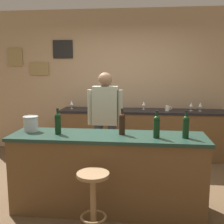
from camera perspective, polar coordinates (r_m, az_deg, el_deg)
The scene contains 17 objects.
ground_plane at distance 3.93m, azimuth -0.09°, elevation -16.39°, with size 10.00×10.00×0.00m, color brown.
back_wall at distance 5.57m, azimuth 2.15°, elevation 6.20°, with size 6.00×0.09×2.80m.
bar_counter at distance 3.38m, azimuth -0.88°, elevation -12.26°, with size 2.27×0.60×0.92m.
side_counter at distance 5.32m, azimuth 6.24°, elevation -4.38°, with size 3.09×0.56×0.90m.
bartender at distance 4.11m, azimuth -1.40°, elevation -1.48°, with size 0.52×0.21×1.62m.
bar_stool at distance 2.87m, azimuth -3.86°, elevation -16.41°, with size 0.32×0.32×0.68m.
wine_bottle_a at distance 3.31m, azimuth -11.01°, elevation -2.15°, with size 0.07×0.07×0.31m.
wine_bottle_b at distance 3.23m, azimuth 2.06°, elevation -2.26°, with size 0.07×0.07×0.31m.
wine_bottle_c at distance 3.12m, azimuth 9.11°, elevation -2.81°, with size 0.07×0.07×0.31m.
wine_bottle_d at distance 3.18m, azimuth 14.86°, elevation -2.77°, with size 0.07×0.07×0.31m.
ice_bucket at distance 3.54m, azimuth -16.25°, elevation -2.23°, with size 0.19×0.19×0.19m.
wine_glass_a at distance 5.40m, azimuth -8.27°, elevation 1.82°, with size 0.07×0.07×0.16m.
wine_glass_b at distance 5.26m, azimuth -2.47°, elevation 1.71°, with size 0.07×0.07×0.16m.
wine_glass_c at distance 5.30m, azimuth 6.49°, elevation 1.71°, with size 0.07×0.07×0.16m.
wine_glass_d at distance 5.31m, azimuth 15.85°, elevation 1.43°, with size 0.07×0.07×0.16m.
wine_glass_e at distance 5.31m, azimuth 17.59°, elevation 1.36°, with size 0.07×0.07×0.16m.
coffee_mug at distance 5.19m, azimuth 11.27°, elevation 0.74°, with size 0.13×0.08×0.09m.
Camera 1 is at (0.40, -3.52, 1.70)m, focal length 44.74 mm.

